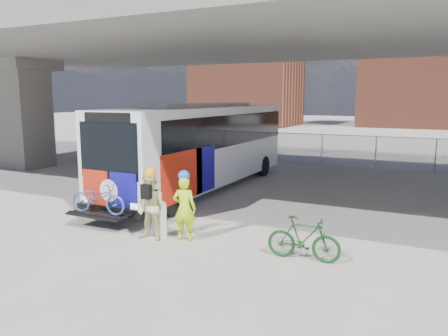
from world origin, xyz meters
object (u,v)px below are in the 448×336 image
Objects in this scene: bus at (203,141)px; cyclist_hivis at (184,207)px; cyclist_tan at (151,206)px; bike_parked at (304,239)px; bollard at (162,218)px.

bus is 6.51× the size of cyclist_hivis.
cyclist_tan is 1.13× the size of bike_parked.
cyclist_tan reaches higher than bike_parked.
bus is 7.09m from cyclist_tan.
bus is 7.15× the size of bike_parked.
cyclist_hivis is at bearing -65.43° from bus.
cyclist_tan is at bearing 12.66° from cyclist_hivis.
bike_parked is (6.28, -6.31, -1.56)m from bus.
bollard is 0.57m from cyclist_tan.
bus is at bearing -76.85° from cyclist_hivis.
cyclist_hivis is 1.10× the size of bike_parked.
bus is at bearing 107.26° from cyclist_tan.
bus is at bearing 41.90° from bike_parked.
bike_parked is (3.40, 0.00, -0.41)m from cyclist_hivis.
cyclist_hivis reaches higher than bike_parked.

